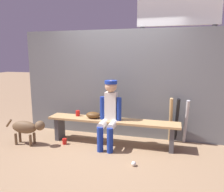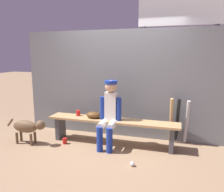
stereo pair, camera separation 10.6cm
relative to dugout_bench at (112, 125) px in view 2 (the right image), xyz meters
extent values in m
plane|color=#937556|center=(0.00, 0.00, -0.38)|extent=(30.00, 30.00, 0.00)
cube|color=slate|center=(0.00, 0.51, 0.71)|extent=(4.16, 0.03, 2.18)
cube|color=tan|center=(0.00, 0.00, 0.09)|extent=(2.50, 0.36, 0.04)
cube|color=#4C4C51|center=(-1.10, 0.00, -0.15)|extent=(0.08, 0.29, 0.45)
cube|color=#4C4C51|center=(1.10, 0.00, -0.15)|extent=(0.08, 0.29, 0.45)
cube|color=silver|center=(-0.02, 0.00, 0.37)|extent=(0.22, 0.13, 0.52)
sphere|color=tan|center=(-0.02, 0.00, 0.74)|extent=(0.22, 0.22, 0.22)
cylinder|color=#193399|center=(-0.02, 0.00, 0.81)|extent=(0.23, 0.23, 0.06)
cylinder|color=silver|center=(-0.11, -0.19, 0.07)|extent=(0.13, 0.38, 0.13)
cylinder|color=#193399|center=(-0.11, -0.38, -0.15)|extent=(0.11, 0.11, 0.45)
cylinder|color=#193399|center=(-0.18, -0.02, 0.32)|extent=(0.09, 0.09, 0.44)
cylinder|color=silver|center=(0.07, -0.19, 0.07)|extent=(0.13, 0.38, 0.13)
cylinder|color=#193399|center=(0.07, -0.38, -0.15)|extent=(0.11, 0.11, 0.45)
cylinder|color=#193399|center=(0.14, -0.02, 0.32)|extent=(0.09, 0.09, 0.44)
ellipsoid|color=#593819|center=(-0.37, 0.00, 0.17)|extent=(0.28, 0.20, 0.12)
cylinder|color=tan|center=(1.07, 0.37, 0.07)|extent=(0.07, 0.24, 0.90)
cylinder|color=black|center=(1.18, 0.43, 0.07)|extent=(0.11, 0.27, 0.89)
cylinder|color=#B7B7BC|center=(1.35, 0.40, 0.06)|extent=(0.11, 0.24, 0.87)
sphere|color=white|center=(0.55, -0.75, -0.34)|extent=(0.07, 0.07, 0.07)
cylinder|color=red|center=(-0.87, -0.25, -0.32)|extent=(0.08, 0.08, 0.11)
cylinder|color=red|center=(-0.72, 0.06, 0.16)|extent=(0.08, 0.08, 0.11)
cylinder|color=#3F3F42|center=(0.34, 1.33, 0.78)|extent=(0.10, 0.10, 2.31)
cylinder|color=#3F3F42|center=(1.86, 1.33, 0.78)|extent=(0.10, 0.10, 2.31)
cube|color=white|center=(1.10, 1.33, 2.38)|extent=(1.75, 0.08, 0.91)
ellipsoid|color=brown|center=(-1.59, -0.45, -0.04)|extent=(0.52, 0.20, 0.24)
sphere|color=brown|center=(-1.25, -0.45, 0.02)|extent=(0.18, 0.18, 0.18)
cylinder|color=brown|center=(-1.93, -0.45, 0.01)|extent=(0.15, 0.04, 0.16)
cylinder|color=brown|center=(-1.43, -0.39, -0.27)|extent=(0.05, 0.05, 0.22)
cylinder|color=brown|center=(-1.43, -0.51, -0.27)|extent=(0.05, 0.05, 0.22)
cylinder|color=brown|center=(-1.75, -0.39, -0.27)|extent=(0.05, 0.05, 0.22)
cylinder|color=brown|center=(-1.75, -0.51, -0.27)|extent=(0.05, 0.05, 0.22)
camera|label=1|loc=(1.09, -3.92, 1.31)|focal=36.00mm
camera|label=2|loc=(1.19, -3.89, 1.31)|focal=36.00mm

